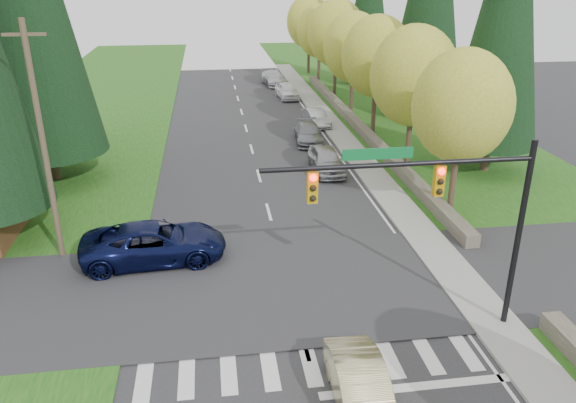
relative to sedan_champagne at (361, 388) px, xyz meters
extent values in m
cube|color=#174C14|center=(11.91, 18.77, -0.66)|extent=(14.00, 110.00, 0.06)
cube|color=#174C14|center=(-14.09, 18.77, -0.66)|extent=(14.00, 110.00, 0.06)
cube|color=#28282B|center=(-1.09, 6.77, -0.69)|extent=(120.00, 8.00, 0.10)
cube|color=gray|center=(5.81, 20.77, -0.62)|extent=(1.80, 80.00, 0.13)
cube|color=gray|center=(4.96, 20.77, -0.62)|extent=(0.20, 80.00, 0.13)
cube|color=#4C4438|center=(7.51, 28.77, -0.34)|extent=(0.70, 40.00, 0.70)
cylinder|color=black|center=(6.11, 3.27, 2.71)|extent=(0.20, 0.20, 6.80)
cylinder|color=black|center=(1.81, 3.27, 5.51)|extent=(8.60, 0.16, 0.16)
cube|color=#0C662D|center=(1.11, 3.32, 5.86)|extent=(2.20, 0.04, 0.35)
cube|color=#BF8C0C|center=(3.11, 3.27, 4.91)|extent=(0.32, 0.24, 1.00)
sphere|color=#FF0C05|center=(3.11, 3.13, 5.26)|extent=(0.22, 0.22, 0.22)
cube|color=#BF8C0C|center=(-0.89, 3.27, 4.91)|extent=(0.32, 0.24, 1.00)
sphere|color=#FF0C05|center=(-0.89, 3.13, 5.26)|extent=(0.22, 0.22, 0.22)
cylinder|color=#473828|center=(-10.59, 10.77, 4.31)|extent=(0.24, 0.24, 10.00)
cube|color=#473828|center=(-10.59, 10.77, 8.71)|extent=(1.60, 0.10, 0.12)
cylinder|color=#38281C|center=(8.11, 12.77, 1.69)|extent=(0.32, 0.32, 4.76)
ellipsoid|color=olive|center=(8.11, 12.77, 4.92)|extent=(4.80, 4.80, 5.52)
cylinder|color=#38281C|center=(8.21, 19.77, 1.78)|extent=(0.32, 0.32, 4.93)
ellipsoid|color=olive|center=(8.21, 19.77, 5.12)|extent=(5.20, 5.20, 5.98)
cylinder|color=#38281C|center=(8.01, 26.77, 1.83)|extent=(0.32, 0.32, 5.04)
ellipsoid|color=olive|center=(8.01, 26.77, 5.25)|extent=(5.00, 5.00, 5.75)
cylinder|color=#38281C|center=(8.11, 33.77, 1.72)|extent=(0.32, 0.32, 4.82)
ellipsoid|color=olive|center=(8.11, 33.77, 4.99)|extent=(5.00, 5.00, 5.75)
cylinder|color=#38281C|center=(8.21, 40.77, 1.89)|extent=(0.32, 0.32, 5.15)
ellipsoid|color=olive|center=(8.21, 40.77, 5.39)|extent=(5.40, 5.40, 6.21)
cylinder|color=#38281C|center=(8.01, 47.77, 1.67)|extent=(0.32, 0.32, 4.70)
ellipsoid|color=olive|center=(8.01, 47.77, 4.86)|extent=(4.80, 4.80, 5.52)
cylinder|color=#38281C|center=(8.11, 54.77, 1.81)|extent=(0.32, 0.32, 4.98)
ellipsoid|color=olive|center=(8.11, 54.77, 5.19)|extent=(5.20, 5.20, 5.98)
cylinder|color=#38281C|center=(-13.09, 20.77, 0.31)|extent=(0.50, 0.50, 2.00)
cylinder|color=#38281C|center=(-15.09, 26.77, 0.31)|extent=(0.50, 0.50, 2.00)
cylinder|color=#38281C|center=(12.91, 18.77, 0.31)|extent=(0.50, 0.50, 2.00)
cone|color=black|center=(12.91, 18.77, 9.11)|extent=(5.44, 5.44, 16.00)
cylinder|color=#38281C|center=(13.91, 32.77, 0.31)|extent=(0.50, 0.50, 2.00)
cylinder|color=#38281C|center=(12.91, 46.77, 0.31)|extent=(0.50, 0.50, 2.00)
imported|color=#C3B482|center=(0.00, 0.00, 0.00)|extent=(1.52, 4.19, 1.37)
imported|color=#0A1036|center=(-6.50, 9.77, 0.16)|extent=(6.27, 3.24, 1.69)
imported|color=#A2A2A6|center=(3.11, 19.93, 0.08)|extent=(1.82, 4.50, 1.53)
imported|color=gray|center=(3.11, 26.35, -0.03)|extent=(2.22, 4.69, 1.32)
imported|color=#A9A8AD|center=(4.51, 30.75, -0.03)|extent=(1.89, 4.12, 1.31)
imported|color=white|center=(3.62, 41.19, 0.06)|extent=(2.14, 4.54, 1.50)
imported|color=#BBBAC0|center=(3.11, 47.98, 0.05)|extent=(2.67, 5.29, 1.47)
camera|label=1|loc=(-3.83, -12.24, 11.04)|focal=35.00mm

